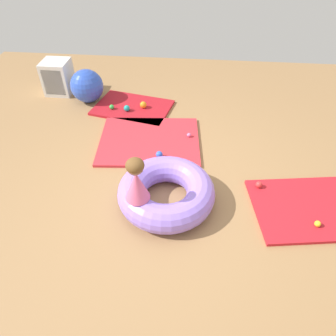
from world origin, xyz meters
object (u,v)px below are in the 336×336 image
play_ball_blue (159,154)px  exercise_ball_large (87,86)px  play_ball_yellow (318,224)px  play_ball_pink (189,135)px  storage_cube (57,78)px  child_in_pink (136,180)px  play_ball_teal (127,108)px  play_ball_green (112,107)px  play_ball_red (259,185)px  inflatable_cushion (166,192)px  play_ball_orange (143,105)px

play_ball_blue → exercise_ball_large: 2.00m
play_ball_yellow → play_ball_pink: play_ball_yellow is taller
play_ball_yellow → play_ball_pink: bearing=134.0°
exercise_ball_large → storage_cube: size_ratio=0.96×
child_in_pink → play_ball_blue: 1.10m
play_ball_yellow → play_ball_teal: (-2.43, 2.07, 0.02)m
play_ball_yellow → play_ball_blue: play_ball_blue is taller
child_in_pink → play_ball_green: (-0.81, 2.13, -0.48)m
play_ball_blue → storage_cube: bearing=139.6°
play_ball_green → play_ball_pink: play_ball_green is taller
play_ball_red → play_ball_blue: bearing=160.5°
play_ball_blue → storage_cube: size_ratio=0.16×
play_ball_teal → play_ball_blue: bearing=-59.5°
inflatable_cushion → play_ball_pink: inflatable_cushion is taller
play_ball_yellow → storage_cube: storage_cube is taller
child_in_pink → play_ball_blue: size_ratio=5.50×
inflatable_cushion → play_ball_blue: 0.76m
child_in_pink → play_ball_teal: 2.22m
inflatable_cushion → play_ball_yellow: inflatable_cushion is taller
child_in_pink → play_ball_blue: child_in_pink is taller
play_ball_teal → play_ball_red: bearing=-39.3°
play_ball_red → storage_cube: 3.83m
play_ball_yellow → play_ball_orange: 3.09m
play_ball_red → storage_cube: storage_cube is taller
exercise_ball_large → play_ball_blue: bearing=-46.4°
play_ball_teal → play_ball_orange: bearing=26.0°
storage_cube → play_ball_green: bearing=-26.7°
play_ball_blue → storage_cube: storage_cube is taller
play_ball_teal → play_ball_orange: size_ratio=0.90×
play_ball_blue → play_ball_pink: (0.37, 0.50, -0.02)m
storage_cube → exercise_ball_large: bearing=-21.3°
play_ball_teal → play_ball_pink: size_ratio=1.60×
child_in_pink → play_ball_teal: child_in_pink is taller
play_ball_orange → play_ball_red: bearing=-45.4°
play_ball_teal → play_ball_green: (-0.25, 0.03, -0.01)m
play_ball_red → play_ball_orange: play_ball_orange is taller
play_ball_yellow → play_ball_teal: bearing=139.6°
play_ball_green → exercise_ball_large: exercise_ball_large is taller
play_ball_blue → play_ball_teal: bearing=120.5°
play_ball_red → play_ball_orange: (-1.64, 1.67, 0.01)m
child_in_pink → exercise_ball_large: bearing=165.6°
play_ball_teal → play_ball_green: 0.26m
child_in_pink → play_ball_pink: 1.63m
play_ball_yellow → play_ball_pink: (-1.41, 1.46, -0.00)m
play_ball_teal → play_ball_pink: 1.19m
play_ball_teal → play_ball_yellow: bearing=-40.4°
play_ball_pink → play_ball_red: play_ball_red is taller
play_ball_green → play_ball_orange: bearing=10.0°
play_ball_pink → play_ball_orange: bearing=136.7°
play_ball_red → exercise_ball_large: 3.22m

